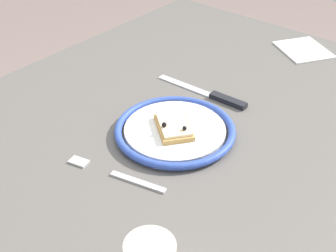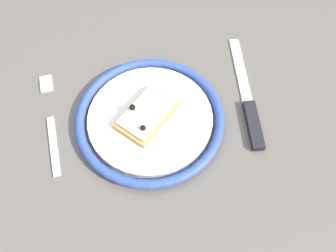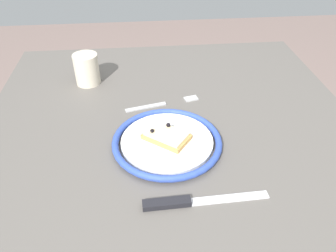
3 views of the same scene
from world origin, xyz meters
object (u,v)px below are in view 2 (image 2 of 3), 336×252
at_px(dining_table, 176,132).
at_px(plate, 150,118).
at_px(knife, 250,109).
at_px(pizza_slice_near, 147,115).
at_px(fork, 51,121).

distance_m(dining_table, plate, 0.10).
bearing_deg(knife, plate, -174.58).
bearing_deg(plate, knife, 5.42).
relative_size(dining_table, plate, 4.77).
relative_size(plate, pizza_slice_near, 2.12).
height_order(knife, fork, knife).
bearing_deg(knife, dining_table, 179.05).
xyz_separation_m(pizza_slice_near, knife, (0.17, 0.02, -0.02)).
xyz_separation_m(dining_table, fork, (-0.21, -0.01, 0.08)).
relative_size(dining_table, knife, 4.91).
bearing_deg(plate, pizza_slice_near, -169.88).
relative_size(pizza_slice_near, knife, 0.49).
distance_m(plate, pizza_slice_near, 0.01).
bearing_deg(knife, fork, -178.18).
xyz_separation_m(dining_table, knife, (0.12, -0.00, 0.08)).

